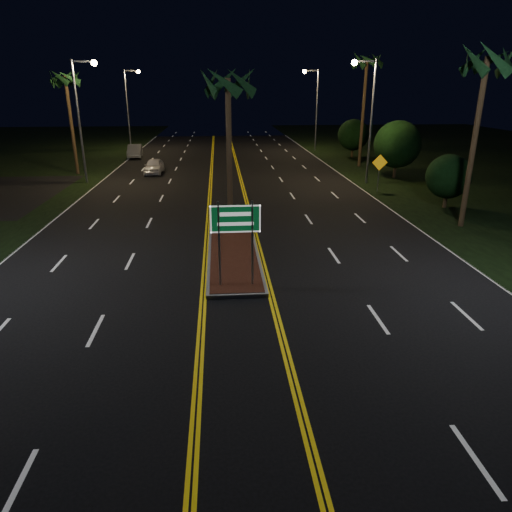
{
  "coord_description": "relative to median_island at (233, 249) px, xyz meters",
  "views": [
    {
      "loc": [
        -0.53,
        -12.85,
        7.1
      ],
      "look_at": [
        0.6,
        1.1,
        1.9
      ],
      "focal_mm": 32.0,
      "sensor_mm": 36.0,
      "label": 1
    }
  ],
  "objects": [
    {
      "name": "median_island",
      "position": [
        0.0,
        0.0,
        0.0
      ],
      "size": [
        2.25,
        10.25,
        0.17
      ],
      "color": "gray",
      "rests_on": "ground"
    },
    {
      "name": "palm_median",
      "position": [
        0.0,
        3.5,
        7.19
      ],
      "size": [
        2.4,
        2.4,
        8.3
      ],
      "color": "#382819",
      "rests_on": "ground"
    },
    {
      "name": "car_near",
      "position": [
        -6.19,
        20.74,
        0.64
      ],
      "size": [
        1.93,
        4.39,
        1.45
      ],
      "primitive_type": "imported",
      "rotation": [
        0.0,
        0.0,
        -0.01
      ],
      "color": "white",
      "rests_on": "ground"
    },
    {
      "name": "shrub_mid",
      "position": [
        14.0,
        17.0,
        2.64
      ],
      "size": [
        3.78,
        3.78,
        4.62
      ],
      "color": "#382819",
      "rests_on": "ground"
    },
    {
      "name": "car_far",
      "position": [
        -9.49,
        30.77,
        0.69
      ],
      "size": [
        2.42,
        4.81,
        1.55
      ],
      "primitive_type": "imported",
      "rotation": [
        0.0,
        0.0,
        0.09
      ],
      "color": "#ABAFB5",
      "rests_on": "ground"
    },
    {
      "name": "streetlight_right_mid",
      "position": [
        10.61,
        15.0,
        5.57
      ],
      "size": [
        1.91,
        0.44,
        9.0
      ],
      "color": "gray",
      "rests_on": "ground"
    },
    {
      "name": "streetlight_right_far",
      "position": [
        10.61,
        35.0,
        5.57
      ],
      "size": [
        1.91,
        0.44,
        9.0
      ],
      "color": "gray",
      "rests_on": "ground"
    },
    {
      "name": "shrub_far",
      "position": [
        13.8,
        29.0,
        2.25
      ],
      "size": [
        3.24,
        3.24,
        3.96
      ],
      "color": "#382819",
      "rests_on": "ground"
    },
    {
      "name": "streetlight_left_far",
      "position": [
        -10.61,
        37.0,
        5.57
      ],
      "size": [
        1.91,
        0.44,
        9.0
      ],
      "color": "gray",
      "rests_on": "ground"
    },
    {
      "name": "streetlight_left_mid",
      "position": [
        -10.61,
        17.0,
        5.57
      ],
      "size": [
        1.91,
        0.44,
        9.0
      ],
      "color": "gray",
      "rests_on": "ground"
    },
    {
      "name": "ground",
      "position": [
        0.0,
        -7.0,
        -0.08
      ],
      "size": [
        120.0,
        120.0,
        0.0
      ],
      "primitive_type": "plane",
      "color": "black",
      "rests_on": "ground"
    },
    {
      "name": "shrub_near",
      "position": [
        13.5,
        7.0,
        1.86
      ],
      "size": [
        2.7,
        2.7,
        3.3
      ],
      "color": "#382819",
      "rests_on": "ground"
    },
    {
      "name": "warning_sign",
      "position": [
        10.8,
        11.77,
        1.66
      ],
      "size": [
        1.12,
        0.08,
        2.66
      ],
      "rotation": [
        0.0,
        0.0,
        0.02
      ],
      "color": "gray",
      "rests_on": "ground"
    },
    {
      "name": "palm_left_far",
      "position": [
        -12.8,
        21.0,
        7.66
      ],
      "size": [
        2.4,
        2.4,
        8.8
      ],
      "color": "#382819",
      "rests_on": "ground"
    },
    {
      "name": "palm_right_near",
      "position": [
        12.5,
        3.0,
        8.13
      ],
      "size": [
        2.4,
        2.4,
        9.3
      ],
      "color": "#382819",
      "rests_on": "ground"
    },
    {
      "name": "highway_sign",
      "position": [
        0.0,
        -4.2,
        2.32
      ],
      "size": [
        1.8,
        0.08,
        3.2
      ],
      "color": "gray",
      "rests_on": "ground"
    },
    {
      "name": "palm_right_far",
      "position": [
        12.8,
        23.0,
        9.06
      ],
      "size": [
        2.4,
        2.4,
        10.3
      ],
      "color": "#382819",
      "rests_on": "ground"
    }
  ]
}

